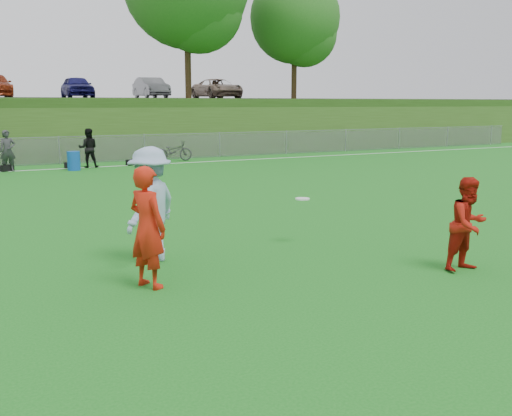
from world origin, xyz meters
TOP-DOWN VIEW (x-y plane):
  - ground at (0.00, 0.00)m, footprint 120.00×120.00m
  - sideline_far at (0.00, 18.00)m, footprint 60.00×0.10m
  - fence at (0.00, 20.00)m, footprint 58.00×0.06m
  - berm at (0.00, 31.00)m, footprint 120.00×18.00m
  - parking_lot at (0.00, 33.00)m, footprint 120.00×12.00m
  - tree_green_far at (16.16, 25.92)m, footprint 5.88×5.88m
  - car_row at (-1.17, 32.00)m, footprint 32.04×5.18m
  - gear_bags at (1.21, 18.10)m, footprint 7.15×0.56m
  - player_red_left at (-1.45, 0.75)m, footprint 0.70×0.81m
  - player_red_center at (3.56, -0.79)m, footprint 0.80×0.64m
  - player_blue at (-1.00, 2.06)m, footprint 1.48×1.45m
  - frisbee at (2.06, 2.03)m, footprint 0.29×0.29m
  - recycling_bin at (0.16, 17.20)m, footprint 0.67×0.67m
  - bicycle at (5.14, 19.00)m, footprint 1.85×0.67m

SIDE VIEW (x-z plane):
  - ground at x=0.00m, z-range 0.00..0.00m
  - sideline_far at x=0.00m, z-range 0.00..0.01m
  - gear_bags at x=1.21m, z-range 0.00..0.26m
  - recycling_bin at x=0.16m, z-range 0.00..0.79m
  - bicycle at x=5.14m, z-range 0.00..0.96m
  - fence at x=0.00m, z-range 0.00..1.30m
  - player_red_center at x=3.56m, z-range 0.00..1.58m
  - frisbee at x=2.06m, z-range 0.89..0.92m
  - player_red_left at x=-1.45m, z-range 0.00..1.86m
  - player_blue at x=-1.00m, z-range 0.00..2.04m
  - berm at x=0.00m, z-range 0.00..3.00m
  - parking_lot at x=0.00m, z-range 3.00..3.10m
  - car_row at x=-1.17m, z-range 3.10..4.54m
  - tree_green_far at x=16.16m, z-range 3.87..12.06m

